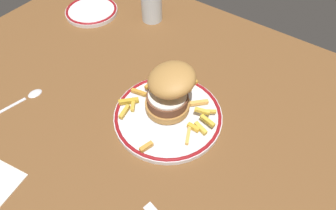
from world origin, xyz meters
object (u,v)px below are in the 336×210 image
(dinner_plate, at_px, (168,115))
(side_plate, at_px, (92,11))
(burger, at_px, (170,90))
(water_glass, at_px, (152,7))
(spoon, at_px, (29,96))

(dinner_plate, relative_size, side_plate, 1.51)
(dinner_plate, bearing_deg, side_plate, 155.72)
(burger, distance_m, side_plate, 0.49)
(burger, relative_size, water_glass, 1.64)
(burger, bearing_deg, side_plate, 157.30)
(side_plate, bearing_deg, spoon, -69.14)
(dinner_plate, relative_size, spoon, 1.89)
(dinner_plate, height_order, spoon, dinner_plate)
(dinner_plate, bearing_deg, water_glass, 132.97)
(spoon, bearing_deg, dinner_plate, 25.00)
(dinner_plate, distance_m, water_glass, 0.40)
(dinner_plate, relative_size, water_glass, 2.68)
(spoon, bearing_deg, side_plate, 110.86)
(water_glass, bearing_deg, dinner_plate, -47.03)
(dinner_plate, distance_m, burger, 0.07)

